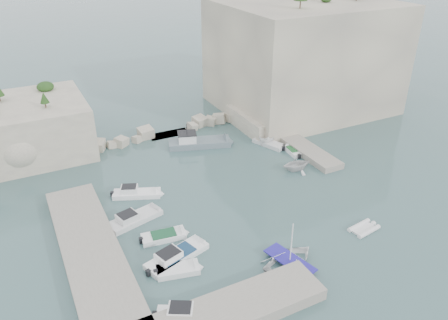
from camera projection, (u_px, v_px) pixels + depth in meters
name	position (u px, v px, depth m)	size (l,w,h in m)	color
ground	(249.00, 207.00, 47.56)	(400.00, 400.00, 0.00)	#3F5F5F
cliff_east	(303.00, 56.00, 70.86)	(26.00, 22.00, 17.00)	beige
cliff_terrace	(264.00, 119.00, 66.33)	(8.00, 10.00, 2.50)	beige
outcrop_west	(24.00, 129.00, 57.60)	(16.00, 14.00, 7.00)	beige
quay_west	(93.00, 256.00, 39.72)	(5.00, 24.00, 1.10)	#9E9689
quay_south	(217.00, 317.00, 33.47)	(18.00, 4.00, 1.10)	#9E9689
ledge_east	(297.00, 144.00, 60.64)	(3.00, 16.00, 0.80)	#9E9689
breakwater	(169.00, 130.00, 64.15)	(28.00, 3.00, 1.40)	beige
motorboat_a	(137.00, 196.00, 49.59)	(5.83, 1.74, 1.40)	white
motorboat_b	(135.00, 221.00, 45.34)	(6.22, 2.04, 1.40)	silver
motorboat_c	(164.00, 238.00, 42.79)	(4.70, 1.71, 0.70)	white
motorboat_d	(177.00, 259.00, 40.18)	(6.81, 2.03, 1.40)	white
motorboat_e	(178.00, 272.00, 38.60)	(4.13, 1.69, 0.70)	white
motorboat_f	(192.00, 319.00, 33.94)	(6.07, 1.81, 1.40)	white
rowboat	(290.00, 264.00, 39.48)	(3.89, 5.45, 1.13)	white
inflatable_dinghy	(364.00, 230.00, 43.99)	(3.31, 1.60, 0.44)	white
tender_east_a	(296.00, 170.00, 54.90)	(3.29, 3.81, 2.01)	silver
tender_east_b	(292.00, 153.00, 59.13)	(3.86, 1.32, 0.70)	white
tender_east_c	(269.00, 145.00, 61.14)	(5.19, 1.68, 0.70)	silver
tender_east_d	(270.00, 142.00, 62.03)	(1.70, 4.51, 1.74)	white
work_boat	(200.00, 146.00, 61.03)	(9.36, 2.77, 2.20)	slate
rowboat_mast	(292.00, 241.00, 38.23)	(0.10, 0.10, 4.20)	white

